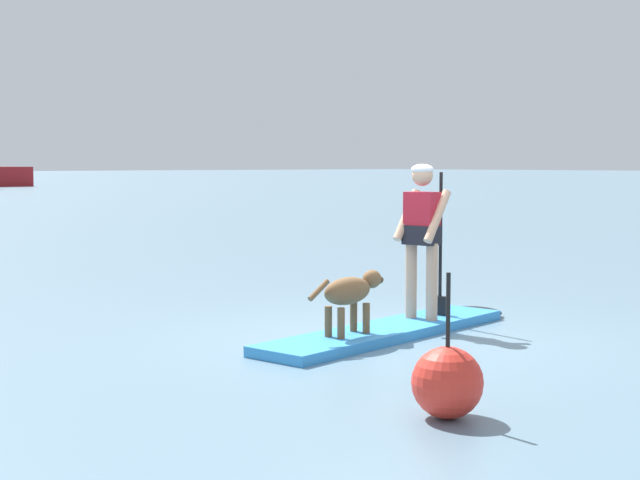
% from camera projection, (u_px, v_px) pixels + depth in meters
% --- Properties ---
extents(ground_plane, '(400.00, 400.00, 0.00)m').
position_uv_depth(ground_plane, '(386.00, 336.00, 9.41)').
color(ground_plane, slate).
extents(paddleboard, '(3.62, 1.20, 0.10)m').
position_uv_depth(paddleboard, '(399.00, 328.00, 9.58)').
color(paddleboard, '#338CD8').
rests_on(paddleboard, ground_plane).
extents(person_paddler, '(0.64, 0.53, 1.61)m').
position_uv_depth(person_paddler, '(423.00, 230.00, 9.80)').
color(person_paddler, tan).
rests_on(person_paddler, paddleboard).
extents(dog, '(1.09, 0.31, 0.59)m').
position_uv_depth(dog, '(351.00, 292.00, 8.94)').
color(dog, brown).
rests_on(dog, paddleboard).
extents(marker_buoy, '(0.49, 0.49, 0.99)m').
position_uv_depth(marker_buoy, '(447.00, 382.00, 6.37)').
color(marker_buoy, red).
rests_on(marker_buoy, ground_plane).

